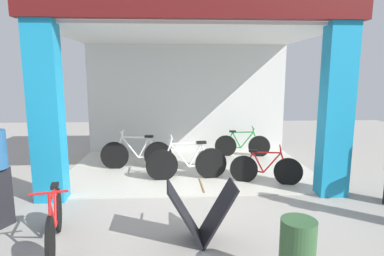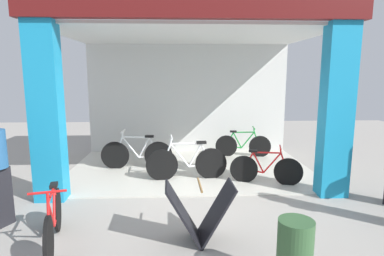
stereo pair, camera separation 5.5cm
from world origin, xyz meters
The scene contains 9 objects.
ground_plane centered at (0.00, 0.00, 0.00)m, with size 19.38×19.38×0.00m, color #9E9991.
shop_facade centered at (0.00, 1.87, 2.04)m, with size 5.89×3.94×3.77m.
bicycle_inside_0 centered at (1.48, 2.87, 0.33)m, with size 1.51×0.42×0.83m.
bicycle_inside_1 centered at (-1.28, 1.83, 0.38)m, with size 1.71×0.47×0.94m.
bicycle_inside_2 centered at (1.51, 0.64, 0.32)m, with size 1.44×0.48×0.81m.
bicycle_inside_3 centered at (-0.11, 0.99, 0.38)m, with size 1.74×0.48×0.96m.
bicycle_parked_0 centered at (-1.93, -1.64, 0.35)m, with size 0.51×1.55×0.87m.
sandwich_board_sign centered at (0.00, -1.58, 0.41)m, with size 0.94×0.57×0.82m.
trash_bin centered at (0.93, -2.59, 0.38)m, with size 0.37×0.37×0.76m, color #335933.
Camera 1 is at (-0.33, -5.61, 2.25)m, focal length 29.72 mm.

